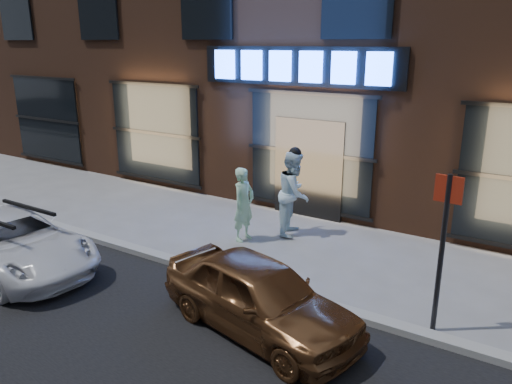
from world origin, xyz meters
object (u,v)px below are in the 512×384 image
man_bowtie (244,204)px  sign_post (443,240)px  gold_sedan (259,296)px  white_suv (13,243)px  man_cap (294,193)px

man_bowtie → sign_post: (4.38, -1.47, 0.66)m
gold_sedan → sign_post: bearing=-45.1°
man_bowtie → gold_sedan: 3.59m
man_bowtie → gold_sedan: bearing=-137.9°
white_suv → sign_post: bearing=-67.6°
man_cap → gold_sedan: bearing=-173.3°
man_cap → gold_sedan: size_ratio=0.57×
gold_sedan → man_cap: bearing=33.9°
sign_post → man_cap: bearing=151.9°
man_bowtie → white_suv: man_bowtie is taller
white_suv → gold_sedan: 5.07m
man_cap → sign_post: bearing=-137.4°
man_bowtie → white_suv: 4.55m
sign_post → man_bowtie: bearing=166.6°
man_cap → man_bowtie: bearing=127.6°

